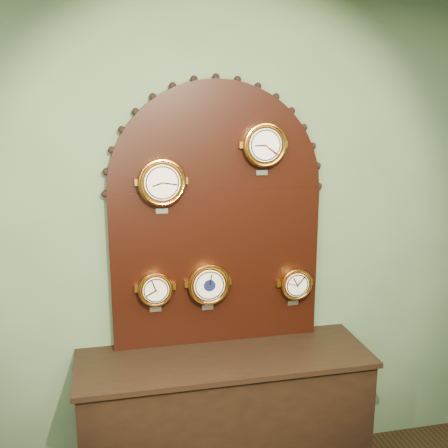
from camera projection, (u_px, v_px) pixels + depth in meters
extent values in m
plane|color=#506B49|center=(215.00, 245.00, 3.16)|extent=(4.00, 0.00, 4.00)
cube|color=black|center=(225.00, 425.00, 3.13)|extent=(1.60, 0.50, 0.80)
cube|color=black|center=(217.00, 267.00, 3.14)|extent=(1.20, 0.06, 0.90)
cylinder|color=black|center=(216.00, 190.00, 3.03)|extent=(1.20, 0.06, 1.20)
cylinder|color=orange|center=(162.00, 182.00, 2.90)|extent=(0.24, 0.08, 0.24)
torus|color=orange|center=(162.00, 183.00, 2.87)|extent=(0.26, 0.02, 0.26)
cylinder|color=#EDE1C9|center=(162.00, 183.00, 2.86)|extent=(0.19, 0.01, 0.19)
cube|color=silver|center=(162.00, 211.00, 2.96)|extent=(0.06, 0.01, 0.03)
cylinder|color=orange|center=(264.00, 145.00, 2.97)|extent=(0.22, 0.08, 0.22)
torus|color=orange|center=(265.00, 145.00, 2.94)|extent=(0.24, 0.02, 0.24)
cylinder|color=silver|center=(266.00, 145.00, 2.94)|extent=(0.18, 0.01, 0.18)
cube|color=silver|center=(262.00, 173.00, 3.03)|extent=(0.06, 0.01, 0.03)
cylinder|color=orange|center=(155.00, 288.00, 3.02)|extent=(0.18, 0.08, 0.18)
torus|color=orange|center=(156.00, 290.00, 2.99)|extent=(0.20, 0.02, 0.20)
cylinder|color=#EDE1C9|center=(156.00, 290.00, 2.99)|extent=(0.14, 0.01, 0.14)
cube|color=silver|center=(156.00, 309.00, 3.08)|extent=(0.07, 0.01, 0.03)
cylinder|color=orange|center=(208.00, 283.00, 3.08)|extent=(0.22, 0.08, 0.22)
torus|color=orange|center=(209.00, 285.00, 3.05)|extent=(0.24, 0.02, 0.24)
cylinder|color=#EDE1C9|center=(210.00, 285.00, 3.05)|extent=(0.18, 0.01, 0.18)
cube|color=silver|center=(208.00, 307.00, 3.14)|extent=(0.07, 0.01, 0.03)
cylinder|color=#0C1638|center=(210.00, 286.00, 3.04)|extent=(0.07, 0.00, 0.07)
cylinder|color=orange|center=(295.00, 283.00, 3.20)|extent=(0.18, 0.08, 0.18)
torus|color=orange|center=(297.00, 285.00, 3.17)|extent=(0.19, 0.02, 0.19)
cylinder|color=silver|center=(297.00, 285.00, 3.17)|extent=(0.14, 0.01, 0.14)
cube|color=silver|center=(293.00, 303.00, 3.26)|extent=(0.06, 0.01, 0.03)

